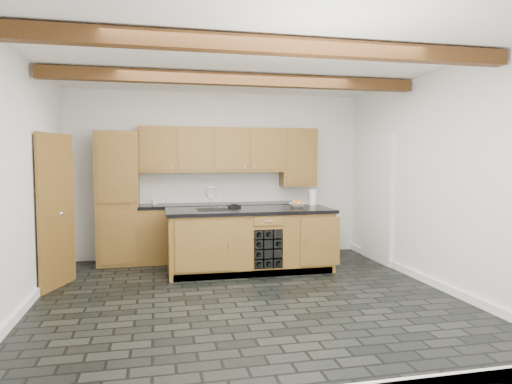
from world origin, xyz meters
TOP-DOWN VIEW (x-y plane):
  - ground at (0.00, 0.00)m, footprint 5.00×5.00m
  - room_shell at (-0.09, 0.53)m, footprint 5.01×5.00m
  - back_cabinetry at (-0.38, 2.24)m, footprint 3.65×0.62m
  - island at (0.31, 1.28)m, footprint 2.48×0.96m
  - faucet at (-0.25, 1.33)m, footprint 0.45×0.40m
  - kitchen_scale at (0.10, 1.49)m, footprint 0.20×0.15m
  - fruit_bowl at (1.07, 1.38)m, footprint 0.32×0.32m
  - fruit_cluster at (1.07, 1.39)m, footprint 0.16×0.17m
  - paper_towel at (1.42, 1.65)m, footprint 0.11×0.11m
  - mug at (-1.09, 2.21)m, footprint 0.12×0.12m

SIDE VIEW (x-z plane):
  - ground at x=0.00m, z-range 0.00..0.00m
  - island at x=0.31m, z-range 0.00..0.93m
  - kitchen_scale at x=0.10m, z-range 0.93..0.98m
  - fruit_bowl at x=1.07m, z-range 0.93..0.99m
  - faucet at x=-0.25m, z-range 0.79..1.14m
  - mug at x=-1.09m, z-range 0.93..1.03m
  - back_cabinetry at x=-0.38m, z-range -0.12..2.08m
  - fruit_cluster at x=1.07m, z-range 0.96..1.03m
  - paper_towel at x=1.42m, z-range 0.93..1.18m
  - room_shell at x=-0.09m, z-range -0.97..4.03m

